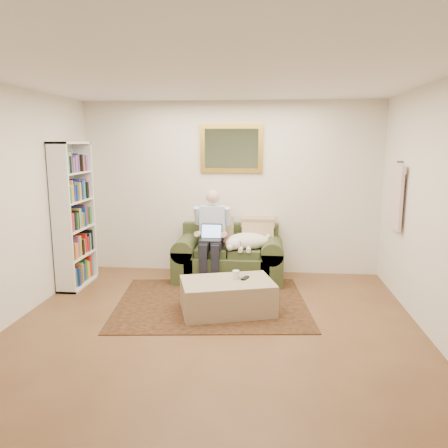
% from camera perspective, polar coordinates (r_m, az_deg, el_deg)
% --- Properties ---
extents(room_shell, '(4.51, 5.00, 2.61)m').
position_cam_1_polar(room_shell, '(4.55, -1.41, 1.88)').
color(room_shell, brown).
rests_on(room_shell, ground).
extents(rug, '(2.53, 2.12, 0.01)m').
position_cam_1_polar(rug, '(5.58, -1.61, -10.22)').
color(rug, black).
rests_on(rug, room_shell).
extents(sofa, '(1.57, 0.80, 0.94)m').
position_cam_1_polar(sofa, '(6.43, 0.63, -4.89)').
color(sofa, '#434E29').
rests_on(sofa, room_shell).
extents(seated_man, '(0.52, 0.74, 1.32)m').
position_cam_1_polar(seated_man, '(6.22, -1.64, -1.73)').
color(seated_man, '#8CA7D8').
rests_on(seated_man, sofa).
extents(laptop, '(0.30, 0.24, 0.22)m').
position_cam_1_polar(laptop, '(6.16, -1.71, -1.55)').
color(laptop, black).
rests_on(laptop, seated_man).
extents(sleeping_dog, '(0.65, 0.41, 0.24)m').
position_cam_1_polar(sleeping_dog, '(6.26, 3.15, -2.24)').
color(sleeping_dog, white).
rests_on(sleeping_dog, sofa).
extents(ottoman, '(1.21, 0.95, 0.39)m').
position_cam_1_polar(ottoman, '(5.24, 0.43, -9.44)').
color(ottoman, tan).
rests_on(ottoman, room_shell).
extents(coffee_mug, '(0.08, 0.08, 0.10)m').
position_cam_1_polar(coffee_mug, '(5.24, 1.57, -6.63)').
color(coffee_mug, white).
rests_on(coffee_mug, ottoman).
extents(tv_remote, '(0.10, 0.16, 0.02)m').
position_cam_1_polar(tv_remote, '(5.26, 2.78, -7.06)').
color(tv_remote, black).
rests_on(tv_remote, ottoman).
extents(bookshelf, '(0.28, 0.80, 2.00)m').
position_cam_1_polar(bookshelf, '(6.37, -19.03, 1.09)').
color(bookshelf, white).
rests_on(bookshelf, room_shell).
extents(wall_mirror, '(0.94, 0.04, 0.72)m').
position_cam_1_polar(wall_mirror, '(6.60, 0.98, 9.83)').
color(wall_mirror, gold).
rests_on(wall_mirror, room_shell).
extents(hanging_shirt, '(0.06, 0.52, 0.90)m').
position_cam_1_polar(hanging_shirt, '(5.97, 21.58, 3.72)').
color(hanging_shirt, beige).
rests_on(hanging_shirt, room_shell).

